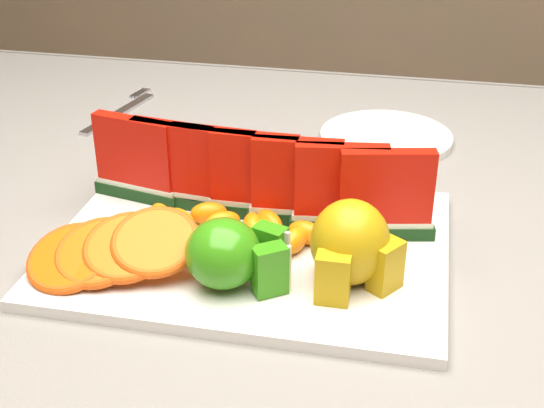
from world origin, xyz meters
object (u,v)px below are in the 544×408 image
at_px(side_plate, 386,137).
at_px(fork, 121,111).
at_px(platter, 251,246).
at_px(apple_cluster, 231,254).
at_px(pear_cluster, 351,246).

relative_size(side_plate, fork, 1.17).
distance_m(side_plate, fork, 0.39).
relative_size(platter, fork, 2.06).
bearing_deg(apple_cluster, fork, 123.76).
bearing_deg(platter, pear_cluster, -25.10).
height_order(apple_cluster, pear_cluster, pear_cluster).
bearing_deg(side_plate, fork, 176.82).
relative_size(pear_cluster, side_plate, 0.44).
xyz_separation_m(apple_cluster, side_plate, (0.12, 0.39, -0.04)).
xyz_separation_m(pear_cluster, fork, (-0.39, 0.39, -0.05)).
xyz_separation_m(pear_cluster, side_plate, (0.01, 0.37, -0.05)).
bearing_deg(apple_cluster, pear_cluster, 14.86).
xyz_separation_m(apple_cluster, fork, (-0.28, 0.42, -0.04)).
distance_m(platter, side_plate, 0.34).
distance_m(platter, apple_cluster, 0.09).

